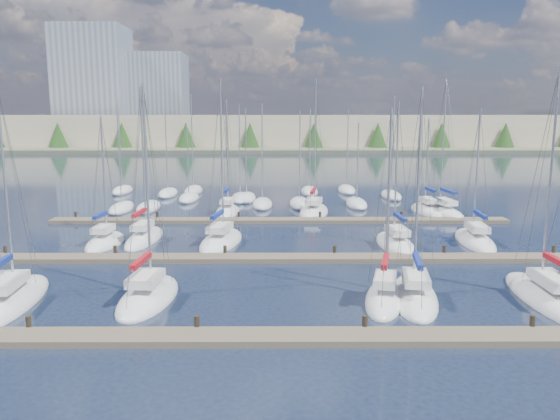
{
  "coord_description": "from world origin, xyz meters",
  "views": [
    {
      "loc": [
        -0.13,
        -21.71,
        10.3
      ],
      "look_at": [
        0.0,
        14.0,
        4.0
      ],
      "focal_mm": 35.0,
      "sensor_mm": 36.0,
      "label": 1
    }
  ],
  "objects_px": {
    "sailboat_h": "(105,242)",
    "sailboat_b": "(9,301)",
    "sailboat_d": "(385,298)",
    "sailboat_f": "(547,298)",
    "sailboat_l": "(396,244)",
    "sailboat_r": "(443,212)",
    "sailboat_q": "(427,210)",
    "sailboat_j": "(221,241)",
    "sailboat_i": "(144,238)",
    "sailboat_e": "(414,296)",
    "sailboat_p": "(314,211)",
    "sailboat_o": "(228,211)",
    "sailboat_m": "(475,241)",
    "sailboat_c": "(148,297)"
  },
  "relations": [
    {
      "from": "sailboat_d",
      "to": "sailboat_f",
      "type": "bearing_deg",
      "value": 13.97
    },
    {
      "from": "sailboat_r",
      "to": "sailboat_o",
      "type": "xyz_separation_m",
      "value": [
        -22.61,
        0.37,
        0.01
      ]
    },
    {
      "from": "sailboat_r",
      "to": "sailboat_q",
      "type": "bearing_deg",
      "value": 141.48
    },
    {
      "from": "sailboat_r",
      "to": "sailboat_h",
      "type": "relative_size",
      "value": 1.35
    },
    {
      "from": "sailboat_i",
      "to": "sailboat_m",
      "type": "distance_m",
      "value": 27.05
    },
    {
      "from": "sailboat_r",
      "to": "sailboat_d",
      "type": "xyz_separation_m",
      "value": [
        -11.34,
        -27.17,
        0.0
      ]
    },
    {
      "from": "sailboat_f",
      "to": "sailboat_i",
      "type": "xyz_separation_m",
      "value": [
        -26.07,
        14.89,
        0.02
      ]
    },
    {
      "from": "sailboat_q",
      "to": "sailboat_o",
      "type": "distance_m",
      "value": 21.18
    },
    {
      "from": "sailboat_c",
      "to": "sailboat_m",
      "type": "relative_size",
      "value": 1.1
    },
    {
      "from": "sailboat_j",
      "to": "sailboat_b",
      "type": "distance_m",
      "value": 17.57
    },
    {
      "from": "sailboat_i",
      "to": "sailboat_l",
      "type": "bearing_deg",
      "value": -3.16
    },
    {
      "from": "sailboat_h",
      "to": "sailboat_b",
      "type": "distance_m",
      "value": 13.83
    },
    {
      "from": "sailboat_r",
      "to": "sailboat_j",
      "type": "relative_size",
      "value": 1.06
    },
    {
      "from": "sailboat_q",
      "to": "sailboat_e",
      "type": "bearing_deg",
      "value": -110.87
    },
    {
      "from": "sailboat_c",
      "to": "sailboat_b",
      "type": "xyz_separation_m",
      "value": [
        -7.5,
        -0.62,
        -0.01
      ]
    },
    {
      "from": "sailboat_i",
      "to": "sailboat_o",
      "type": "relative_size",
      "value": 1.05
    },
    {
      "from": "sailboat_f",
      "to": "sailboat_o",
      "type": "xyz_separation_m",
      "value": [
        -20.34,
        27.54,
        0.02
      ]
    },
    {
      "from": "sailboat_l",
      "to": "sailboat_q",
      "type": "distance_m",
      "value": 16.6
    },
    {
      "from": "sailboat_r",
      "to": "sailboat_b",
      "type": "relative_size",
      "value": 1.15
    },
    {
      "from": "sailboat_l",
      "to": "sailboat_j",
      "type": "relative_size",
      "value": 0.87
    },
    {
      "from": "sailboat_l",
      "to": "sailboat_p",
      "type": "xyz_separation_m",
      "value": [
        -5.51,
        14.65,
        0.01
      ]
    },
    {
      "from": "sailboat_c",
      "to": "sailboat_j",
      "type": "bearing_deg",
      "value": 82.63
    },
    {
      "from": "sailboat_r",
      "to": "sailboat_i",
      "type": "distance_m",
      "value": 30.88
    },
    {
      "from": "sailboat_f",
      "to": "sailboat_d",
      "type": "height_order",
      "value": "sailboat_f"
    },
    {
      "from": "sailboat_r",
      "to": "sailboat_q",
      "type": "xyz_separation_m",
      "value": [
        -1.43,
        0.87,
        -0.01
      ]
    },
    {
      "from": "sailboat_q",
      "to": "sailboat_d",
      "type": "relative_size",
      "value": 0.93
    },
    {
      "from": "sailboat_d",
      "to": "sailboat_e",
      "type": "bearing_deg",
      "value": 24.26
    },
    {
      "from": "sailboat_f",
      "to": "sailboat_o",
      "type": "height_order",
      "value": "sailboat_f"
    },
    {
      "from": "sailboat_f",
      "to": "sailboat_d",
      "type": "bearing_deg",
      "value": -178.75
    },
    {
      "from": "sailboat_b",
      "to": "sailboat_f",
      "type": "bearing_deg",
      "value": -4.17
    },
    {
      "from": "sailboat_j",
      "to": "sailboat_c",
      "type": "xyz_separation_m",
      "value": [
        -2.69,
        -13.69,
        -0.0
      ]
    },
    {
      "from": "sailboat_j",
      "to": "sailboat_c",
      "type": "distance_m",
      "value": 13.95
    },
    {
      "from": "sailboat_e",
      "to": "sailboat_h",
      "type": "xyz_separation_m",
      "value": [
        -21.52,
        13.15,
        -0.0
      ]
    },
    {
      "from": "sailboat_i",
      "to": "sailboat_e",
      "type": "bearing_deg",
      "value": -35.18
    },
    {
      "from": "sailboat_q",
      "to": "sailboat_p",
      "type": "bearing_deg",
      "value": 178.42
    },
    {
      "from": "sailboat_e",
      "to": "sailboat_p",
      "type": "xyz_separation_m",
      "value": [
        -3.9,
        27.12,
        0.0
      ]
    },
    {
      "from": "sailboat_h",
      "to": "sailboat_f",
      "type": "distance_m",
      "value": 31.85
    },
    {
      "from": "sailboat_h",
      "to": "sailboat_q",
      "type": "bearing_deg",
      "value": 28.97
    },
    {
      "from": "sailboat_h",
      "to": "sailboat_c",
      "type": "xyz_separation_m",
      "value": [
        6.54,
        -13.18,
        -0.0
      ]
    },
    {
      "from": "sailboat_i",
      "to": "sailboat_b",
      "type": "bearing_deg",
      "value": -101.14
    },
    {
      "from": "sailboat_l",
      "to": "sailboat_j",
      "type": "distance_m",
      "value": 13.95
    },
    {
      "from": "sailboat_q",
      "to": "sailboat_b",
      "type": "height_order",
      "value": "sailboat_b"
    },
    {
      "from": "sailboat_b",
      "to": "sailboat_h",
      "type": "bearing_deg",
      "value": 81.2
    },
    {
      "from": "sailboat_e",
      "to": "sailboat_i",
      "type": "distance_m",
      "value": 23.73
    },
    {
      "from": "sailboat_j",
      "to": "sailboat_o",
      "type": "relative_size",
      "value": 1.1
    },
    {
      "from": "sailboat_d",
      "to": "sailboat_r",
      "type": "bearing_deg",
      "value": 81.29
    },
    {
      "from": "sailboat_l",
      "to": "sailboat_d",
      "type": "xyz_separation_m",
      "value": [
        -3.35,
        -12.79,
        0.01
      ]
    },
    {
      "from": "sailboat_o",
      "to": "sailboat_b",
      "type": "bearing_deg",
      "value": -106.82
    },
    {
      "from": "sailboat_o",
      "to": "sailboat_f",
      "type": "bearing_deg",
      "value": -51.58
    },
    {
      "from": "sailboat_e",
      "to": "sailboat_p",
      "type": "bearing_deg",
      "value": 106.89
    }
  ]
}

